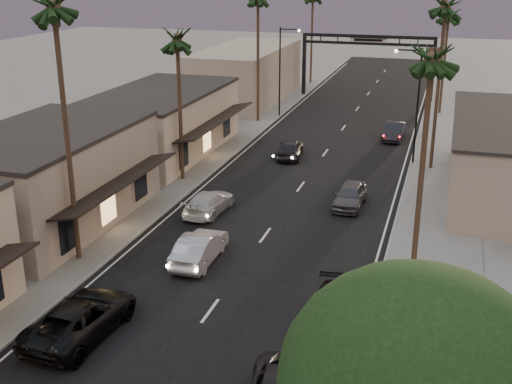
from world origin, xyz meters
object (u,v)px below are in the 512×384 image
Objects in this scene: palm_ra at (433,49)px; palm_rb at (446,1)px; palm_rc at (449,11)px; curbside_black at (338,319)px; oncoming_pickup at (81,318)px; oncoming_silver at (200,248)px; streetlight_left at (283,64)px; palm_lc at (177,33)px; arch at (368,50)px; streetlight_right at (415,97)px.

palm_rb reaches higher than palm_ra.
palm_rc reaches higher than curbside_black.
oncoming_pickup is at bearing -105.14° from palm_rc.
oncoming_silver is 0.84× the size of curbside_black.
streetlight_left reaches higher than curbside_black.
curbside_black is (12.83, -39.40, -4.50)m from streetlight_left.
palm_rb is 2.42× the size of oncoming_pickup.
palm_lc is 20.99m from palm_ra.
palm_rc is 42.89m from oncoming_silver.
palm_lc is at bearing -121.56° from palm_rc.
palm_ra is at bearing -143.77° from oncoming_pickup.
oncoming_pickup is (2.42, -42.43, -4.51)m from streetlight_left.
palm_ra reaches higher than palm_lc.
arch is at bearing 108.30° from palm_rb.
palm_lc reaches higher than streetlight_left.
curbside_black is at bearing -116.48° from palm_ra.
oncoming_pickup is at bearing -147.23° from palm_ra.
palm_ra reaches higher than curbside_black.
arch is at bearing -94.12° from oncoming_silver.
arch is at bearing 75.80° from palm_lc.
curbside_black is at bearing -71.96° from streetlight_left.
palm_rc is at bearing -101.67° from oncoming_pickup.
arch is 35.41m from palm_lc.
arch is 51.95m from curbside_black.
palm_lc is 0.92× the size of palm_ra.
streetlight_left reaches higher than oncoming_pickup.
palm_rb is (15.52, -14.00, 7.09)m from streetlight_left.
palm_rb is (0.00, 20.00, 0.97)m from palm_ra.
streetlight_left is 0.74× the size of palm_rc.
palm_rc reaches higher than streetlight_right.
palm_lc is 16.87m from oncoming_silver.
oncoming_silver is at bearing -63.12° from palm_lc.
arch is 1.25× the size of palm_rc.
curbside_black is at bearing -92.19° from streetlight_right.
palm_rb is 28.04m from curbside_black.
streetlight_right is at bearing -95.05° from palm_rc.
palm_rb is (17.20, 8.00, 1.95)m from palm_lc.
oncoming_silver is (2.15, 8.11, -0.02)m from oncoming_pickup.
palm_rc is at bearing -106.41° from oncoming_silver.
palm_lc is (-8.60, -34.00, 4.94)m from arch.
palm_rc is (0.00, 20.00, -1.95)m from palm_rb.
streetlight_left is (-13.84, 13.00, 0.00)m from streetlight_right.
arch is at bearing -91.26° from oncoming_pickup.
streetlight_right is at bearing 94.57° from palm_ra.
streetlight_right and streetlight_left have the same top height.
curbside_black is (-2.69, -45.40, -9.64)m from palm_rc.
palm_ra reaches higher than oncoming_pickup.
oncoming_pickup is (-11.42, -29.43, -4.51)m from streetlight_right.
streetlight_right is 19.75m from palm_rc.
palm_ra is (8.60, -46.00, 5.91)m from arch.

